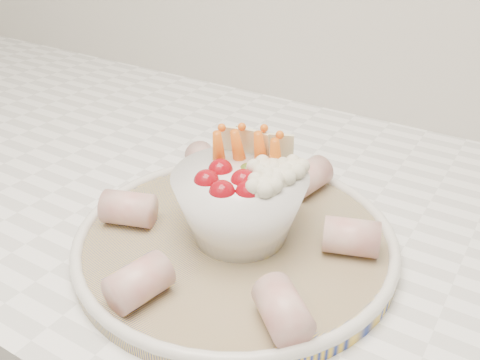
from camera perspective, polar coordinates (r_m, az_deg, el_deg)
The scene contains 3 objects.
serving_platter at distance 0.55m, azimuth -0.48°, elevation -6.40°, with size 0.40×0.40×0.02m.
veggie_bowl at distance 0.53m, azimuth 0.20°, elevation -2.22°, with size 0.13×0.13×0.11m.
cured_meat_rolls at distance 0.54m, azimuth -0.49°, elevation -4.51°, with size 0.28×0.30×0.04m.
Camera 1 is at (0.32, 0.98, 1.26)m, focal length 40.00 mm.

